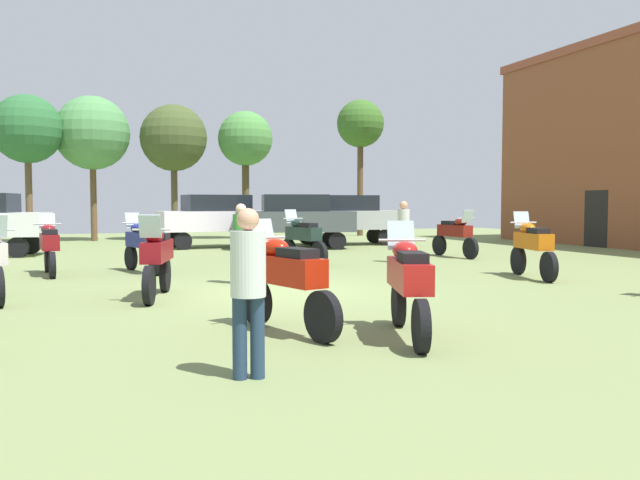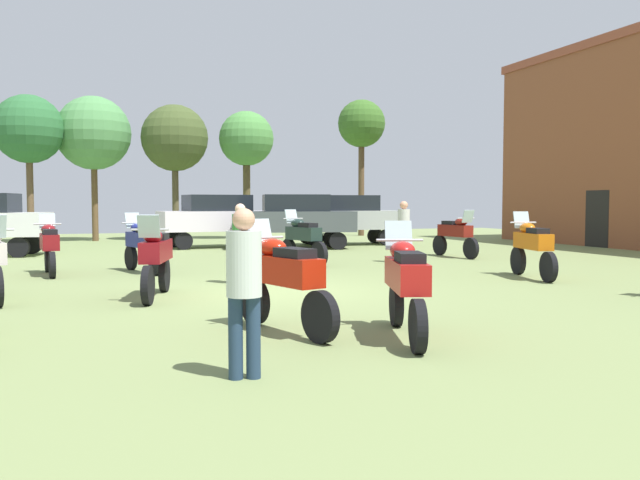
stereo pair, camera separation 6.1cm
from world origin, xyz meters
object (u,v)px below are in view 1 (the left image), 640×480
at_px(motorcycle_4, 142,243).
at_px(person_1, 248,280).
at_px(motorcycle_9, 157,257).
at_px(car_1, 216,217).
at_px(motorcycle_3, 49,245).
at_px(motorcycle_12, 286,277).
at_px(motorcycle_7, 303,238).
at_px(person_3, 404,227).
at_px(tree_5, 360,126).
at_px(motorcycle_2, 408,281).
at_px(car_4, 295,217).
at_px(tree_7, 174,139).
at_px(motorcycle_6, 455,234).
at_px(motorcycle_8, 532,246).
at_px(tree_1, 245,140).
at_px(tree_3, 92,133).
at_px(car_3, 346,216).
at_px(tree_8, 27,130).
at_px(person_2, 241,237).

bearing_deg(motorcycle_4, person_1, -105.81).
xyz_separation_m(motorcycle_9, car_1, (3.47, 12.79, 0.43)).
relative_size(motorcycle_3, motorcycle_12, 0.99).
distance_m(motorcycle_7, person_1, 11.53).
bearing_deg(person_3, person_1, -151.25).
bearing_deg(person_1, person_3, -114.79).
bearing_deg(person_1, motorcycle_4, -79.77).
bearing_deg(person_1, tree_5, -106.45).
bearing_deg(motorcycle_12, motorcycle_2, -48.66).
height_order(car_4, tree_7, tree_7).
distance_m(motorcycle_2, motorcycle_4, 9.36).
height_order(motorcycle_3, tree_7, tree_7).
distance_m(motorcycle_6, motorcycle_8, 5.68).
bearing_deg(car_4, tree_1, 12.99).
xyz_separation_m(motorcycle_2, tree_3, (-3.50, 23.28, 4.05)).
relative_size(motorcycle_4, motorcycle_12, 1.02).
xyz_separation_m(car_1, tree_1, (2.37, 5.23, 3.45)).
relative_size(motorcycle_3, car_1, 0.47).
relative_size(car_3, person_3, 2.57).
distance_m(motorcycle_2, motorcycle_8, 7.44).
xyz_separation_m(car_4, person_1, (-5.77, -16.76, -0.22)).
height_order(motorcycle_4, motorcycle_12, motorcycle_12).
height_order(motorcycle_6, motorcycle_9, motorcycle_9).
bearing_deg(tree_1, person_1, -103.19).
bearing_deg(person_3, motorcycle_4, 154.37).
relative_size(motorcycle_4, car_1, 0.48).
xyz_separation_m(motorcycle_2, motorcycle_7, (1.78, 9.60, 0.03)).
relative_size(motorcycle_7, tree_8, 0.36).
height_order(motorcycle_8, car_3, car_3).
height_order(motorcycle_3, motorcycle_6, motorcycle_6).
xyz_separation_m(motorcycle_6, person_1, (-9.36, -11.52, 0.22)).
xyz_separation_m(person_3, tree_3, (-8.16, 14.06, 3.74)).
relative_size(motorcycle_2, motorcycle_6, 0.95).
relative_size(motorcycle_2, motorcycle_12, 1.03).
bearing_deg(motorcycle_3, tree_8, 89.37).
xyz_separation_m(motorcycle_6, car_3, (-0.98, 6.69, 0.44)).
bearing_deg(motorcycle_9, tree_8, -63.67).
relative_size(motorcycle_8, motorcycle_9, 0.99).
distance_m(motorcycle_4, person_1, 10.19).
height_order(motorcycle_12, tree_1, tree_1).
bearing_deg(motorcycle_9, motorcycle_8, -162.19).
bearing_deg(motorcycle_4, tree_1, 50.00).
xyz_separation_m(motorcycle_2, tree_1, (3.23, 22.52, 3.91)).
height_order(motorcycle_9, person_2, person_2).
distance_m(car_3, person_1, 20.06).
bearing_deg(tree_8, motorcycle_3, -83.82).
distance_m(motorcycle_3, tree_5, 20.95).
xyz_separation_m(motorcycle_2, motorcycle_12, (-1.35, 0.82, 0.01)).
xyz_separation_m(motorcycle_4, motorcycle_6, (9.56, 1.34, 0.02)).
bearing_deg(car_3, motorcycle_7, 156.63).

